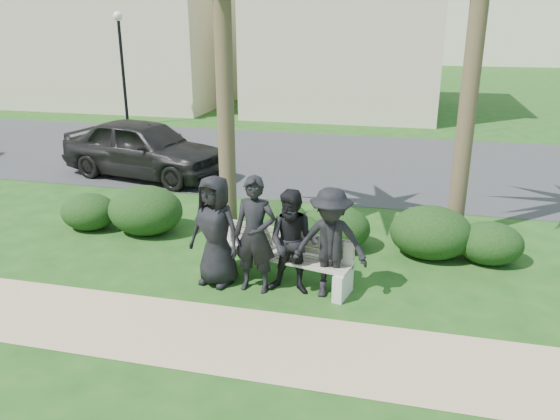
% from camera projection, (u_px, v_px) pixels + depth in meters
% --- Properties ---
extents(ground, '(160.00, 160.00, 0.00)m').
position_uv_depth(ground, '(266.00, 279.00, 8.84)').
color(ground, '#184714').
rests_on(ground, ground).
extents(footpath, '(30.00, 1.60, 0.01)m').
position_uv_depth(footpath, '(231.00, 339.00, 7.19)').
color(footpath, tan).
rests_on(footpath, ground).
extents(asphalt_street, '(160.00, 8.00, 0.01)m').
position_uv_depth(asphalt_street, '(337.00, 162.00, 16.18)').
color(asphalt_street, '#2D2D30').
rests_on(asphalt_street, ground).
extents(stucco_bldg_left, '(10.40, 8.40, 7.30)m').
position_uv_depth(stucco_bldg_left, '(126.00, 27.00, 26.84)').
color(stucco_bldg_left, beige).
rests_on(stucco_bldg_left, ground).
extents(stucco_bldg_right, '(8.40, 8.40, 7.30)m').
position_uv_depth(stucco_bldg_right, '(349.00, 27.00, 24.36)').
color(stucco_bldg_right, beige).
rests_on(stucco_bldg_right, ground).
extents(street_lamp, '(0.36, 0.36, 4.29)m').
position_uv_depth(street_lamp, '(121.00, 48.00, 20.90)').
color(street_lamp, black).
rests_on(street_lamp, ground).
extents(park_bench, '(2.41, 1.02, 0.81)m').
position_uv_depth(park_bench, '(280.00, 260.00, 8.66)').
color(park_bench, '#9E9685').
rests_on(park_bench, ground).
extents(man_a, '(0.97, 0.75, 1.77)m').
position_uv_depth(man_a, '(215.00, 231.00, 8.45)').
color(man_a, black).
rests_on(man_a, ground).
extents(man_b, '(0.69, 0.47, 1.82)m').
position_uv_depth(man_b, '(255.00, 235.00, 8.22)').
color(man_b, black).
rests_on(man_b, ground).
extents(man_c, '(0.80, 0.63, 1.64)m').
position_uv_depth(man_c, '(293.00, 243.00, 8.18)').
color(man_c, black).
rests_on(man_c, ground).
extents(man_d, '(1.12, 0.67, 1.71)m').
position_uv_depth(man_d, '(330.00, 243.00, 8.05)').
color(man_d, black).
rests_on(man_d, ground).
extents(hedge_a, '(1.14, 0.94, 0.74)m').
position_uv_depth(hedge_a, '(89.00, 211.00, 10.90)').
color(hedge_a, black).
rests_on(hedge_a, ground).
extents(hedge_b, '(1.49, 1.23, 0.97)m').
position_uv_depth(hedge_b, '(145.00, 209.00, 10.66)').
color(hedge_b, black).
rests_on(hedge_b, ground).
extents(hedge_c, '(1.29, 1.06, 0.84)m').
position_uv_depth(hedge_c, '(277.00, 221.00, 10.19)').
color(hedge_c, black).
rests_on(hedge_c, ground).
extents(hedge_d, '(1.14, 0.94, 0.74)m').
position_uv_depth(hedge_d, '(297.00, 234.00, 9.71)').
color(hedge_d, black).
rests_on(hedge_d, ground).
extents(hedge_e, '(1.44, 1.19, 0.94)m').
position_uv_depth(hedge_e, '(431.00, 231.00, 9.59)').
color(hedge_e, black).
rests_on(hedge_e, ground).
extents(hedge_f, '(1.13, 0.93, 0.74)m').
position_uv_depth(hedge_f, '(490.00, 242.00, 9.37)').
color(hedge_f, black).
rests_on(hedge_f, ground).
extents(hedge_extra, '(1.29, 1.06, 0.84)m').
position_uv_depth(hedge_extra, '(335.00, 226.00, 9.94)').
color(hedge_extra, black).
rests_on(hedge_extra, ground).
extents(car_a, '(4.80, 2.69, 1.54)m').
position_uv_depth(car_a, '(144.00, 148.00, 14.40)').
color(car_a, black).
rests_on(car_a, ground).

